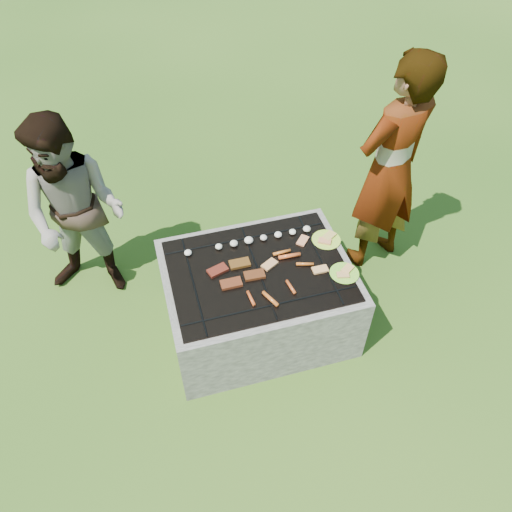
{
  "coord_description": "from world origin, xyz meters",
  "views": [
    {
      "loc": [
        -0.64,
        -2.2,
        3.16
      ],
      "look_at": [
        0.0,
        0.05,
        0.7
      ],
      "focal_mm": 35.0,
      "sensor_mm": 36.0,
      "label": 1
    }
  ],
  "objects": [
    {
      "name": "lawn",
      "position": [
        0.0,
        0.0,
        0.0
      ],
      "size": [
        60.0,
        60.0,
        0.0
      ],
      "primitive_type": "plane",
      "color": "#204711",
      "rests_on": "ground"
    },
    {
      "name": "plate_far",
      "position": [
        0.56,
        0.15,
        0.61
      ],
      "size": [
        0.28,
        0.28,
        0.03
      ],
      "color": "#DCFF3C",
      "rests_on": "fire_pit"
    },
    {
      "name": "fire_pit",
      "position": [
        0.0,
        0.0,
        0.28
      ],
      "size": [
        1.3,
        1.0,
        0.62
      ],
      "color": "gray",
      "rests_on": "ground"
    },
    {
      "name": "bread_on_grate",
      "position": [
        0.29,
        0.02,
        0.62
      ],
      "size": [
        0.44,
        0.39,
        0.01
      ],
      "color": "tan",
      "rests_on": "fire_pit"
    },
    {
      "name": "plate_near",
      "position": [
        0.56,
        -0.19,
        0.61
      ],
      "size": [
        0.25,
        0.25,
        0.03
      ],
      "color": "#BAE737",
      "rests_on": "fire_pit"
    },
    {
      "name": "mushrooms",
      "position": [
        0.06,
        0.28,
        0.63
      ],
      "size": [
        0.94,
        0.06,
        0.05
      ],
      "color": "white",
      "rests_on": "fire_pit"
    },
    {
      "name": "bystander",
      "position": [
        -1.15,
        0.73,
        0.77
      ],
      "size": [
        0.91,
        0.82,
        1.55
      ],
      "primitive_type": "imported",
      "rotation": [
        0.0,
        0.0,
        -0.37
      ],
      "color": "gray",
      "rests_on": "ground"
    },
    {
      "name": "sausages",
      "position": [
        0.14,
        -0.09,
        0.62
      ],
      "size": [
        0.52,
        0.47,
        0.03
      ],
      "color": "orange",
      "rests_on": "fire_pit"
    },
    {
      "name": "pork_slabs",
      "position": [
        -0.15,
        0.01,
        0.62
      ],
      "size": [
        0.38,
        0.24,
        0.02
      ],
      "color": "maroon",
      "rests_on": "fire_pit"
    },
    {
      "name": "cook",
      "position": [
        1.15,
        0.45,
        0.91
      ],
      "size": [
        0.76,
        0.61,
        1.82
      ],
      "primitive_type": "imported",
      "rotation": [
        0.0,
        0.0,
        3.44
      ],
      "color": "gray",
      "rests_on": "ground"
    }
  ]
}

